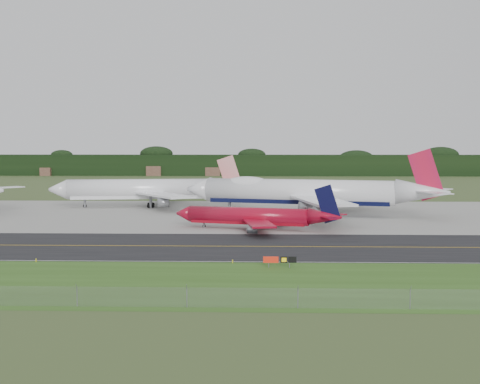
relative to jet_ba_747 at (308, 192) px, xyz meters
name	(u,v)px	position (x,y,z in m)	size (l,w,h in m)	color
ground	(250,243)	(-13.66, -49.12, -5.73)	(600.00, 600.00, 0.00)	#2F4821
grass_verge	(245,283)	(-13.66, -84.12, -5.73)	(400.00, 30.00, 0.01)	#2D4F17
taxiway	(250,246)	(-13.66, -53.12, -5.72)	(400.00, 32.00, 0.02)	black
apron	(254,214)	(-13.66, 1.88, -5.73)	(400.00, 78.00, 0.01)	gray
taxiway_centreline	(250,246)	(-13.66, -53.12, -5.70)	(400.00, 0.40, 0.00)	#C89612
taxiway_edge_line	(248,262)	(-13.66, -68.62, -5.70)	(400.00, 0.25, 0.00)	silver
perimeter_fence	(242,298)	(-13.66, -97.12, -4.63)	(320.00, 0.10, 320.00)	slate
horizon_treeline	(258,166)	(-13.66, 224.65, -0.26)	(700.00, 25.00, 12.00)	black
jet_ba_747	(308,192)	(0.00, 0.00, 0.00)	(66.07, 53.63, 16.85)	white
jet_red_737	(257,217)	(-12.55, -29.67, -3.04)	(35.49, 28.30, 9.73)	maroon
jet_star_tail	(150,190)	(-43.50, 20.68, -0.81)	(55.94, 46.34, 14.77)	white
taxiway_sign	(280,260)	(-8.99, -73.12, -4.61)	(4.78, 0.33, 1.59)	slate
edge_marker_left	(36,260)	(-45.59, -69.62, -5.48)	(0.16, 0.16, 0.50)	yellow
edge_marker_center	(233,261)	(-15.91, -69.62, -5.48)	(0.16, 0.16, 0.50)	yellow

